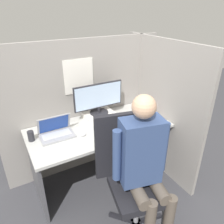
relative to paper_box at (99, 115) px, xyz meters
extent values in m
plane|color=#3D3D42|center=(-0.10, -0.56, -0.78)|extent=(12.00, 12.00, 0.00)
cube|color=gray|center=(-0.10, 0.18, 0.04)|extent=(2.03, 0.04, 1.64)
cube|color=white|center=(-0.16, 0.16, 0.46)|extent=(0.34, 0.01, 0.39)
cube|color=gray|center=(0.69, -0.28, 0.04)|extent=(0.04, 1.36, 1.64)
cube|color=#B7B7B2|center=(-0.10, -0.20, -0.05)|extent=(1.53, 0.72, 0.03)
cube|color=#4C4C51|center=(-0.83, -0.20, -0.42)|extent=(0.03, 0.61, 0.71)
cube|color=#4C4C51|center=(0.63, -0.20, -0.42)|extent=(0.03, 0.61, 0.71)
cube|color=white|center=(0.00, 0.00, 0.00)|extent=(0.35, 0.24, 0.06)
cylinder|color=#232328|center=(0.00, 0.00, 0.04)|extent=(0.22, 0.22, 0.01)
cylinder|color=#232328|center=(0.00, 0.00, 0.08)|extent=(0.04, 0.04, 0.07)
cube|color=#232328|center=(0.00, 0.00, 0.25)|extent=(0.59, 0.02, 0.29)
cube|color=silver|center=(0.00, -0.01, 0.25)|extent=(0.57, 0.00, 0.27)
cube|color=#99999E|center=(-0.56, -0.17, -0.02)|extent=(0.34, 0.21, 0.02)
cube|color=silver|center=(-0.56, -0.15, -0.01)|extent=(0.29, 0.12, 0.00)
cube|color=#99999E|center=(-0.56, -0.10, 0.09)|extent=(0.34, 0.08, 0.20)
cube|color=#1E3D93|center=(-0.56, -0.11, 0.09)|extent=(0.30, 0.07, 0.18)
ellipsoid|color=silver|center=(-0.32, -0.27, -0.02)|extent=(0.06, 0.05, 0.03)
cube|color=#A31919|center=(0.55, -0.19, -0.01)|extent=(0.04, 0.15, 0.05)
cone|color=orange|center=(0.08, -0.41, -0.01)|extent=(0.04, 0.11, 0.04)
cylinder|color=green|center=(0.08, -0.34, -0.01)|extent=(0.02, 0.02, 0.02)
cylinder|color=black|center=(-0.08, -0.93, -0.76)|extent=(0.10, 0.10, 0.04)
cube|color=black|center=(0.06, -0.97, -0.76)|extent=(0.28, 0.10, 0.04)
cube|color=black|center=(-0.01, -0.81, -0.76)|extent=(0.17, 0.26, 0.04)
cube|color=black|center=(-0.17, -0.83, -0.76)|extent=(0.21, 0.23, 0.04)
cylinder|color=gray|center=(-0.08, -0.93, -0.55)|extent=(0.05, 0.05, 0.38)
cube|color=black|center=(-0.08, -0.93, -0.33)|extent=(0.55, 0.55, 0.07)
cube|color=black|center=(-0.14, -0.68, 0.03)|extent=(0.44, 0.15, 0.65)
cylinder|color=brown|center=(-0.14, -1.02, -0.24)|extent=(0.17, 0.31, 0.11)
cylinder|color=brown|center=(0.03, -1.06, -0.24)|extent=(0.17, 0.31, 0.11)
cylinder|color=brown|center=(0.07, -1.20, -0.51)|extent=(0.09, 0.09, 0.54)
cube|color=#334775|center=(-0.08, -0.93, 0.11)|extent=(0.38, 0.27, 0.58)
sphere|color=#D8A884|center=(-0.08, -0.93, 0.51)|extent=(0.19, 0.19, 0.19)
cylinder|color=#334775|center=(-0.28, -0.89, 0.11)|extent=(0.07, 0.07, 0.47)
cylinder|color=#334775|center=(0.12, -0.98, 0.11)|extent=(0.07, 0.07, 0.47)
cylinder|color=#28282D|center=(-0.80, -0.11, 0.02)|extent=(0.06, 0.06, 0.11)
camera|label=1|loc=(-0.99, -2.08, 1.19)|focal=35.00mm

